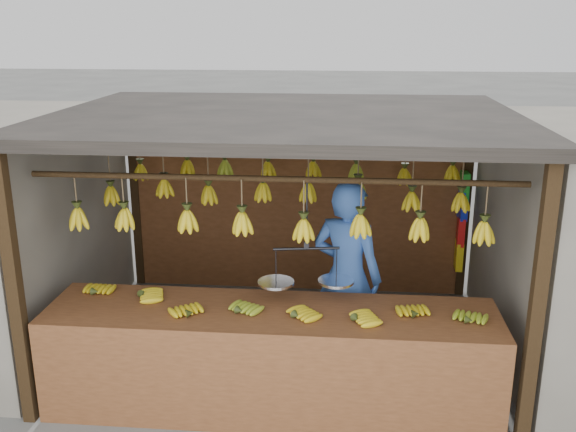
# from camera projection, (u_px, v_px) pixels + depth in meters

# --- Properties ---
(ground) EXTENTS (80.00, 80.00, 0.00)m
(ground) POSITION_uv_depth(u_px,v_px,m) (285.00, 344.00, 6.65)
(ground) COLOR #5B5B57
(stall) EXTENTS (4.30, 3.30, 2.40)m
(stall) POSITION_uv_depth(u_px,v_px,m) (288.00, 151.00, 6.39)
(stall) COLOR black
(stall) RESTS_ON ground
(counter) EXTENTS (3.79, 0.86, 0.96)m
(counter) POSITION_uv_depth(u_px,v_px,m) (269.00, 338.00, 5.26)
(counter) COLOR brown
(counter) RESTS_ON ground
(hanging_bananas) EXTENTS (3.63, 2.24, 0.39)m
(hanging_bananas) POSITION_uv_depth(u_px,v_px,m) (284.00, 194.00, 6.19)
(hanging_bananas) COLOR gold
(hanging_bananas) RESTS_ON ground
(balance_scale) EXTENTS (0.79, 0.37, 0.89)m
(balance_scale) POSITION_uv_depth(u_px,v_px,m) (306.00, 277.00, 5.33)
(balance_scale) COLOR black
(balance_scale) RESTS_ON ground
(vendor) EXTENTS (0.79, 0.67, 1.85)m
(vendor) POSITION_uv_depth(u_px,v_px,m) (347.00, 277.00, 5.97)
(vendor) COLOR #3359A5
(vendor) RESTS_ON ground
(bag_bundles) EXTENTS (0.08, 0.26, 1.17)m
(bag_bundles) POSITION_uv_depth(u_px,v_px,m) (462.00, 219.00, 7.48)
(bag_bundles) COLOR #199926
(bag_bundles) RESTS_ON ground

